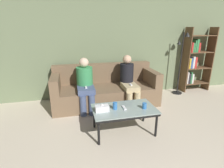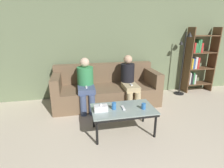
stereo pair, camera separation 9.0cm
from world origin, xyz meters
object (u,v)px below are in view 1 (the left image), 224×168
object	(u,v)px
bookshelf	(194,61)
standing_lamp	(182,57)
tissue_box	(102,108)
game_remote	(124,108)
seated_person_left_end	(85,82)
cup_near_right	(115,106)
cup_near_left	(144,106)
seated_person_mid_left	(128,80)
couch	(105,90)
coffee_table	(124,111)

from	to	relation	value
bookshelf	standing_lamp	xyz separation A→B (m)	(-0.52, -0.14, 0.14)
bookshelf	tissue_box	bearing A→B (deg)	-150.72
game_remote	seated_person_left_end	world-z (taller)	seated_person_left_end
game_remote	standing_lamp	size ratio (longest dim) A/B	0.09
cup_near_right	seated_person_left_end	bearing A→B (deg)	109.84
tissue_box	cup_near_left	bearing A→B (deg)	-5.32
tissue_box	game_remote	xyz separation A→B (m)	(0.38, 0.02, -0.04)
cup_near_right	seated_person_mid_left	size ratio (longest dim) A/B	0.10
couch	coffee_table	xyz separation A→B (m)	(0.06, -1.30, 0.08)
tissue_box	seated_person_mid_left	world-z (taller)	seated_person_mid_left
seated_person_left_end	bookshelf	bearing A→B (deg)	9.61
couch	cup_near_right	distance (m)	1.31
coffee_table	tissue_box	world-z (taller)	tissue_box
couch	cup_near_left	distance (m)	1.45
couch	bookshelf	world-z (taller)	bookshelf
cup_near_right	seated_person_left_end	size ratio (longest dim) A/B	0.11
cup_near_left	game_remote	bearing A→B (deg)	165.14
tissue_box	seated_person_left_end	world-z (taller)	seated_person_left_end
couch	standing_lamp	distance (m)	2.18
tissue_box	standing_lamp	bearing A→B (deg)	31.92
tissue_box	bookshelf	bearing A→B (deg)	29.28
couch	seated_person_mid_left	world-z (taller)	seated_person_mid_left
tissue_box	seated_person_mid_left	distance (m)	1.35
tissue_box	bookshelf	xyz separation A→B (m)	(2.90, 1.63, 0.36)
coffee_table	cup_near_right	bearing A→B (deg)	178.00
cup_near_right	standing_lamp	size ratio (longest dim) A/B	0.07
couch	cup_near_left	size ratio (longest dim) A/B	24.14
cup_near_left	cup_near_right	size ratio (longest dim) A/B	0.83
cup_near_left	seated_person_mid_left	bearing A→B (deg)	85.23
couch	seated_person_left_end	world-z (taller)	seated_person_left_end
cup_near_left	bookshelf	size ratio (longest dim) A/B	0.06
game_remote	standing_lamp	world-z (taller)	standing_lamp
cup_near_left	standing_lamp	size ratio (longest dim) A/B	0.06
couch	bookshelf	size ratio (longest dim) A/B	1.37
cup_near_left	cup_near_right	bearing A→B (deg)	169.21
seated_person_left_end	seated_person_mid_left	distance (m)	0.97
bookshelf	seated_person_left_end	bearing A→B (deg)	-170.39
game_remote	cup_near_left	bearing A→B (deg)	-14.86
game_remote	bookshelf	size ratio (longest dim) A/B	0.09
couch	tissue_box	xyz separation A→B (m)	(-0.32, -1.32, 0.17)
seated_person_left_end	game_remote	bearing A→B (deg)	-63.29
coffee_table	game_remote	bearing A→B (deg)	-90.90
coffee_table	game_remote	distance (m)	0.05
bookshelf	seated_person_left_end	size ratio (longest dim) A/B	1.55
bookshelf	seated_person_mid_left	world-z (taller)	bookshelf
cup_near_left	tissue_box	bearing A→B (deg)	174.68
game_remote	seated_person_mid_left	distance (m)	1.15
coffee_table	tissue_box	bearing A→B (deg)	-176.85
couch	game_remote	world-z (taller)	couch
standing_lamp	cup_near_left	bearing A→B (deg)	-137.28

